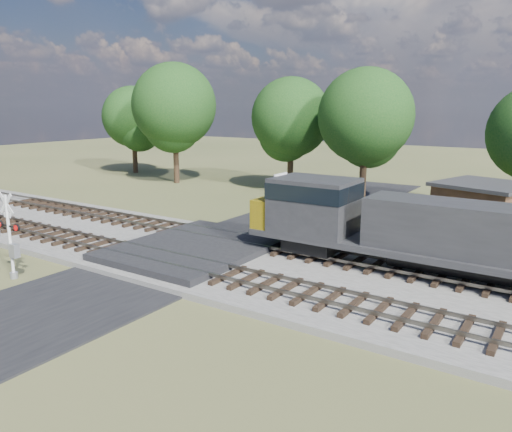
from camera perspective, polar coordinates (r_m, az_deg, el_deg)
The scene contains 10 objects.
ground at distance 26.47m, azimuth -7.56°, elevation -4.73°, with size 160.00×160.00×0.00m, color #454E29.
ballast_bed at distance 21.96m, azimuth 13.66°, elevation -8.27°, with size 140.00×10.00×0.30m, color gray.
road at distance 26.46m, azimuth -7.56°, elevation -4.65°, with size 7.00×60.00×0.08m, color black.
crossing_panel at distance 26.74m, azimuth -6.87°, elevation -3.83°, with size 7.00×9.00×0.62m, color #262628.
track_near at distance 22.97m, azimuth -4.97°, elevation -6.30°, with size 140.00×2.60×0.33m.
track_far at distance 26.87m, azimuth 1.69°, elevation -3.44°, with size 140.00×2.60×0.33m.
crossing_signal_near at distance 25.24m, azimuth -26.16°, elevation -2.84°, with size 1.63×0.35×4.03m.
crossing_signal_far at distance 29.44m, azimuth 6.61°, elevation 0.20°, with size 1.50×0.39×3.74m.
equipment_shed at distance 32.74m, azimuth 24.51°, elevation 0.63°, with size 6.09×6.09×3.33m.
treeline at distance 41.89m, azimuth 12.28°, elevation 10.64°, with size 77.46×11.11×11.95m.
Camera 1 is at (16.77, -18.92, 7.85)m, focal length 35.00 mm.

